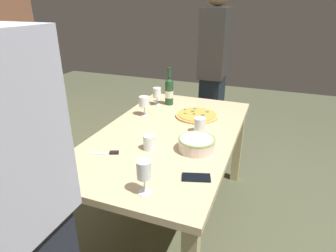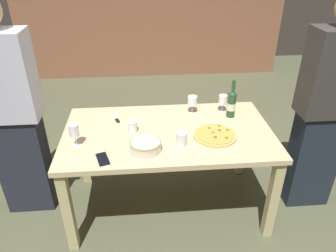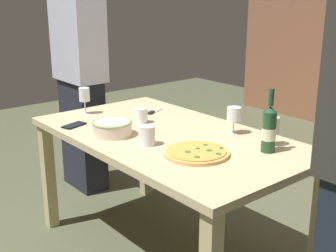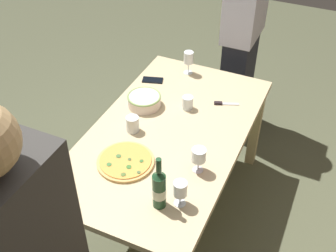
{
  "view_description": "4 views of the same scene",
  "coord_description": "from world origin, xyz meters",
  "px_view_note": "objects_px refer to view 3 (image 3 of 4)",
  "views": [
    {
      "loc": [
        -1.66,
        -0.64,
        1.57
      ],
      "look_at": [
        0.0,
        0.0,
        0.8
      ],
      "focal_mm": 30.73,
      "sensor_mm": 36.0,
      "label": 1
    },
    {
      "loc": [
        -0.18,
        -2.1,
        2.02
      ],
      "look_at": [
        0.0,
        0.0,
        0.8
      ],
      "focal_mm": 34.3,
      "sensor_mm": 36.0,
      "label": 2
    },
    {
      "loc": [
        1.83,
        -1.52,
        1.52
      ],
      "look_at": [
        0.0,
        0.0,
        0.8
      ],
      "focal_mm": 47.99,
      "sensor_mm": 36.0,
      "label": 3
    },
    {
      "loc": [
        1.8,
        0.82,
        2.43
      ],
      "look_at": [
        0.0,
        0.0,
        0.8
      ],
      "focal_mm": 45.35,
      "sensor_mm": 36.0,
      "label": 4
    }
  ],
  "objects_px": {
    "person_guest_left": "(80,76)",
    "serving_bowl": "(112,127)",
    "cell_phone": "(74,125)",
    "wine_glass_near_pizza": "(272,126)",
    "wine_glass_far_left": "(234,115)",
    "dining_table": "(168,149)",
    "cup_ceramic": "(148,135)",
    "wine_glass_by_bottle": "(84,95)",
    "pizza": "(196,152)",
    "cup_amber": "(142,116)",
    "pizza_knife": "(154,112)",
    "wine_bottle": "(269,129)"
  },
  "relations": [
    {
      "from": "person_guest_left",
      "to": "serving_bowl",
      "type": "bearing_deg",
      "value": -14.64
    },
    {
      "from": "cell_phone",
      "to": "wine_glass_near_pizza",
      "type": "bearing_deg",
      "value": -164.11
    },
    {
      "from": "wine_glass_near_pizza",
      "to": "wine_glass_far_left",
      "type": "height_order",
      "value": "same"
    },
    {
      "from": "dining_table",
      "to": "wine_glass_near_pizza",
      "type": "bearing_deg",
      "value": 30.52
    },
    {
      "from": "dining_table",
      "to": "wine_glass_near_pizza",
      "type": "height_order",
      "value": "wine_glass_near_pizza"
    },
    {
      "from": "cup_ceramic",
      "to": "wine_glass_far_left",
      "type": "bearing_deg",
      "value": 72.75
    },
    {
      "from": "wine_glass_near_pizza",
      "to": "cell_phone",
      "type": "distance_m",
      "value": 1.14
    },
    {
      "from": "dining_table",
      "to": "cell_phone",
      "type": "bearing_deg",
      "value": -144.55
    },
    {
      "from": "wine_glass_near_pizza",
      "to": "person_guest_left",
      "type": "distance_m",
      "value": 1.67
    },
    {
      "from": "serving_bowl",
      "to": "wine_glass_by_bottle",
      "type": "relative_size",
      "value": 1.29
    },
    {
      "from": "pizza",
      "to": "wine_glass_far_left",
      "type": "relative_size",
      "value": 2.14
    },
    {
      "from": "wine_glass_far_left",
      "to": "cup_amber",
      "type": "relative_size",
      "value": 1.7
    },
    {
      "from": "serving_bowl",
      "to": "cup_ceramic",
      "type": "relative_size",
      "value": 2.17
    },
    {
      "from": "wine_glass_far_left",
      "to": "cup_ceramic",
      "type": "height_order",
      "value": "wine_glass_far_left"
    },
    {
      "from": "cell_phone",
      "to": "pizza_knife",
      "type": "xyz_separation_m",
      "value": [
        0.06,
        0.55,
        0.0
      ]
    },
    {
      "from": "pizza",
      "to": "wine_glass_by_bottle",
      "type": "bearing_deg",
      "value": -177.94
    },
    {
      "from": "wine_bottle",
      "to": "wine_glass_by_bottle",
      "type": "relative_size",
      "value": 1.87
    },
    {
      "from": "wine_bottle",
      "to": "wine_glass_far_left",
      "type": "height_order",
      "value": "wine_bottle"
    },
    {
      "from": "serving_bowl",
      "to": "cell_phone",
      "type": "xyz_separation_m",
      "value": [
        -0.29,
        -0.08,
        -0.04
      ]
    },
    {
      "from": "serving_bowl",
      "to": "person_guest_left",
      "type": "bearing_deg",
      "value": 160.15
    },
    {
      "from": "pizza_knife",
      "to": "pizza",
      "type": "bearing_deg",
      "value": -23.13
    },
    {
      "from": "wine_glass_near_pizza",
      "to": "person_guest_left",
      "type": "height_order",
      "value": "person_guest_left"
    },
    {
      "from": "wine_glass_far_left",
      "to": "pizza",
      "type": "bearing_deg",
      "value": -73.64
    },
    {
      "from": "pizza",
      "to": "cup_amber",
      "type": "relative_size",
      "value": 3.63
    },
    {
      "from": "wine_glass_far_left",
      "to": "cup_ceramic",
      "type": "xyz_separation_m",
      "value": [
        -0.15,
        -0.48,
        -0.06
      ]
    },
    {
      "from": "pizza_knife",
      "to": "wine_glass_near_pizza",
      "type": "bearing_deg",
      "value": 4.62
    },
    {
      "from": "cup_ceramic",
      "to": "person_guest_left",
      "type": "xyz_separation_m",
      "value": [
        -1.25,
        0.31,
        0.09
      ]
    },
    {
      "from": "cell_phone",
      "to": "person_guest_left",
      "type": "relative_size",
      "value": 0.08
    },
    {
      "from": "dining_table",
      "to": "wine_glass_far_left",
      "type": "distance_m",
      "value": 0.42
    },
    {
      "from": "pizza_knife",
      "to": "cup_amber",
      "type": "bearing_deg",
      "value": -54.92
    },
    {
      "from": "wine_bottle",
      "to": "wine_glass_far_left",
      "type": "relative_size",
      "value": 2.11
    },
    {
      "from": "wine_glass_far_left",
      "to": "person_guest_left",
      "type": "xyz_separation_m",
      "value": [
        -1.4,
        -0.18,
        0.04
      ]
    },
    {
      "from": "dining_table",
      "to": "serving_bowl",
      "type": "relative_size",
      "value": 7.24
    },
    {
      "from": "wine_bottle",
      "to": "wine_glass_near_pizza",
      "type": "bearing_deg",
      "value": 118.76
    },
    {
      "from": "dining_table",
      "to": "wine_glass_by_bottle",
      "type": "relative_size",
      "value": 9.36
    },
    {
      "from": "wine_bottle",
      "to": "pizza",
      "type": "bearing_deg",
      "value": -122.75
    },
    {
      "from": "dining_table",
      "to": "serving_bowl",
      "type": "bearing_deg",
      "value": -125.28
    },
    {
      "from": "cell_phone",
      "to": "pizza_knife",
      "type": "distance_m",
      "value": 0.55
    },
    {
      "from": "wine_glass_far_left",
      "to": "cup_amber",
      "type": "xyz_separation_m",
      "value": [
        -0.5,
        -0.27,
        -0.06
      ]
    },
    {
      "from": "dining_table",
      "to": "serving_bowl",
      "type": "height_order",
      "value": "serving_bowl"
    },
    {
      "from": "wine_glass_near_pizza",
      "to": "pizza_knife",
      "type": "distance_m",
      "value": 0.9
    },
    {
      "from": "pizza",
      "to": "wine_glass_near_pizza",
      "type": "relative_size",
      "value": 2.15
    },
    {
      "from": "pizza",
      "to": "cup_amber",
      "type": "bearing_deg",
      "value": 168.6
    },
    {
      "from": "dining_table",
      "to": "cup_amber",
      "type": "bearing_deg",
      "value": 176.16
    },
    {
      "from": "cell_phone",
      "to": "dining_table",
      "type": "bearing_deg",
      "value": -161.66
    },
    {
      "from": "wine_bottle",
      "to": "serving_bowl",
      "type": "bearing_deg",
      "value": -147.96
    },
    {
      "from": "cup_amber",
      "to": "pizza_knife",
      "type": "distance_m",
      "value": 0.24
    },
    {
      "from": "wine_glass_far_left",
      "to": "wine_bottle",
      "type": "bearing_deg",
      "value": -15.99
    },
    {
      "from": "wine_glass_by_bottle",
      "to": "person_guest_left",
      "type": "distance_m",
      "value": 0.56
    },
    {
      "from": "wine_glass_by_bottle",
      "to": "person_guest_left",
      "type": "relative_size",
      "value": 0.1
    }
  ]
}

